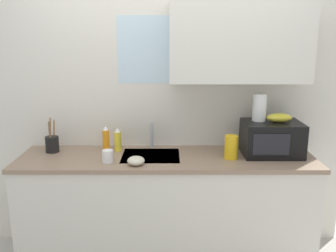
{
  "coord_description": "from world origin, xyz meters",
  "views": [
    {
      "loc": [
        0.01,
        -2.81,
        1.83
      ],
      "look_at": [
        0.0,
        0.0,
        1.15
      ],
      "focal_mm": 39.48,
      "sensor_mm": 36.0,
      "label": 1
    }
  ],
  "objects": [
    {
      "name": "kitchen_wall_assembly",
      "position": [
        0.12,
        0.3,
        1.37
      ],
      "size": [
        3.13,
        0.42,
        2.5
      ],
      "color": "silver",
      "rests_on": "ground"
    },
    {
      "name": "counter_unit",
      "position": [
        -0.0,
        0.0,
        0.46
      ],
      "size": [
        2.36,
        0.63,
        0.9
      ],
      "color": "silver",
      "rests_on": "ground"
    },
    {
      "name": "sink_faucet",
      "position": [
        -0.13,
        0.24,
        1.01
      ],
      "size": [
        0.03,
        0.03,
        0.22
      ],
      "primitive_type": "cylinder",
      "color": "#B2B5BA",
      "rests_on": "counter_unit"
    },
    {
      "name": "microwave",
      "position": [
        0.85,
        0.05,
        1.04
      ],
      "size": [
        0.46,
        0.35,
        0.27
      ],
      "color": "black",
      "rests_on": "counter_unit"
    },
    {
      "name": "banana_bunch",
      "position": [
        0.9,
        0.05,
        1.2
      ],
      "size": [
        0.2,
        0.11,
        0.07
      ],
      "primitive_type": "ellipsoid",
      "color": "gold",
      "rests_on": "microwave"
    },
    {
      "name": "paper_towel_roll",
      "position": [
        0.75,
        0.1,
        1.28
      ],
      "size": [
        0.11,
        0.11,
        0.22
      ],
      "primitive_type": "cylinder",
      "color": "white",
      "rests_on": "microwave"
    },
    {
      "name": "dish_soap_bottle_yellow",
      "position": [
        -0.41,
        0.15,
        0.99
      ],
      "size": [
        0.06,
        0.06,
        0.2
      ],
      "color": "yellow",
      "rests_on": "counter_unit"
    },
    {
      "name": "dish_soap_bottle_orange",
      "position": [
        -0.5,
        0.14,
        1.0
      ],
      "size": [
        0.06,
        0.06,
        0.22
      ],
      "color": "orange",
      "rests_on": "counter_unit"
    },
    {
      "name": "cereal_canister",
      "position": [
        0.51,
        -0.05,
        0.99
      ],
      "size": [
        0.1,
        0.1,
        0.18
      ],
      "primitive_type": "cylinder",
      "color": "gold",
      "rests_on": "counter_unit"
    },
    {
      "name": "mug_white",
      "position": [
        -0.45,
        -0.14,
        0.95
      ],
      "size": [
        0.08,
        0.08,
        0.09
      ],
      "primitive_type": "cylinder",
      "color": "white",
      "rests_on": "counter_unit"
    },
    {
      "name": "utensil_crock",
      "position": [
        -0.95,
        0.12,
        0.97
      ],
      "size": [
        0.11,
        0.11,
        0.29
      ],
      "color": "black",
      "rests_on": "counter_unit"
    },
    {
      "name": "small_bowl",
      "position": [
        -0.23,
        -0.2,
        0.93
      ],
      "size": [
        0.13,
        0.13,
        0.06
      ],
      "primitive_type": "ellipsoid",
      "color": "beige",
      "rests_on": "counter_unit"
    }
  ]
}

